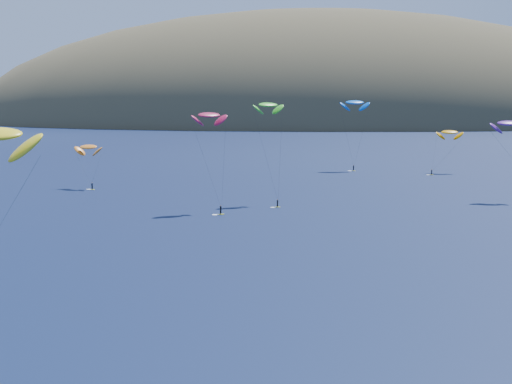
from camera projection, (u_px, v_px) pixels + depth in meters
The scene contains 7 objects.
island at pixel (336, 134), 603.71m from camera, with size 730.00×300.00×210.00m.
kitesurfer_1 at pixel (88, 147), 196.32m from camera, with size 8.89×7.40×13.63m.
kitesurfer_3 at pixel (268, 105), 170.80m from camera, with size 8.30×12.88×25.53m.
kitesurfer_4 at pixel (355, 102), 240.41m from camera, with size 10.17×8.82×25.39m.
kitesurfer_6 at pixel (509, 123), 174.35m from camera, with size 11.68×11.91×21.26m.
kitesurfer_9 at pixel (209, 115), 159.23m from camera, with size 8.84×10.95×23.66m.
kitesurfer_11 at pixel (450, 132), 232.69m from camera, with size 11.81×10.72×15.53m.
Camera 1 is at (9.82, -45.22, 27.18)m, focal length 50.00 mm.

